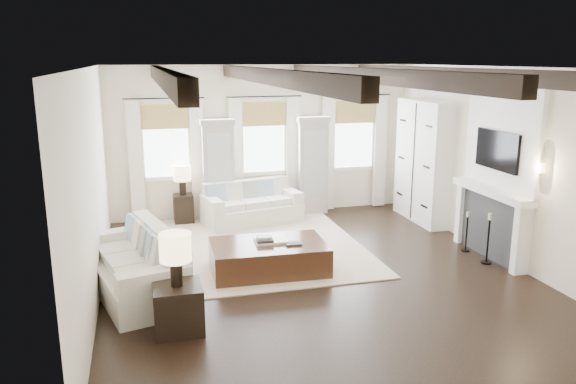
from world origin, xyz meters
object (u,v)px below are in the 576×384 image
object	(u,v)px
sofa_left	(140,267)
side_table_front	(178,308)
side_table_back	(184,209)
ottoman	(269,257)
sofa_back	(251,206)

from	to	relation	value
sofa_left	side_table_front	distance (m)	1.39
side_table_back	sofa_left	bearing A→B (deg)	-104.57
side_table_back	ottoman	bearing A→B (deg)	-70.96
sofa_back	sofa_left	bearing A→B (deg)	-125.62
sofa_back	side_table_back	distance (m)	1.40
side_table_front	sofa_left	bearing A→B (deg)	108.83
side_table_front	side_table_back	size ratio (longest dim) A/B	1.00
sofa_left	ottoman	size ratio (longest dim) A/B	1.33
ottoman	side_table_front	distance (m)	2.26
side_table_front	side_table_back	distance (m)	4.81
sofa_back	side_table_front	world-z (taller)	sofa_back
ottoman	side_table_front	xyz separation A→B (m)	(-1.54, -1.65, 0.06)
sofa_left	side_table_front	xyz separation A→B (m)	(0.45, -1.31, -0.09)
sofa_left	sofa_back	bearing A→B (deg)	54.38
side_table_front	side_table_back	bearing A→B (deg)	84.56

